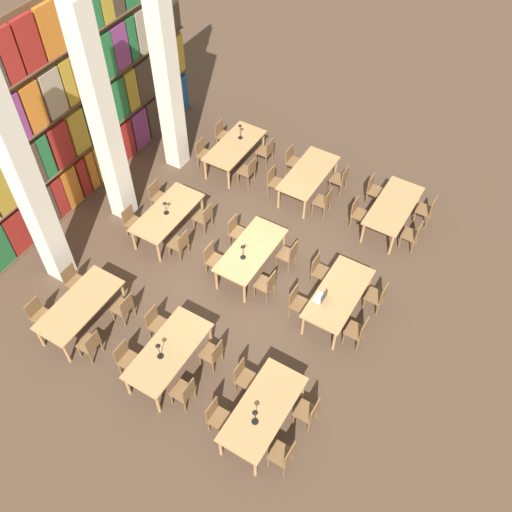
# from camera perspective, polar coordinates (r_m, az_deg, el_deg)

# --- Properties ---
(ground_plane) EXTENTS (40.00, 40.00, 0.00)m
(ground_plane) POSITION_cam_1_polar(r_m,az_deg,el_deg) (14.37, -0.83, -1.32)
(ground_plane) COLOR #4C3828
(bookshelf_bank) EXTENTS (9.84, 0.35, 5.50)m
(bookshelf_bank) POSITION_cam_1_polar(r_m,az_deg,el_deg) (15.29, -18.77, 13.26)
(bookshelf_bank) COLOR brown
(bookshelf_bank) RESTS_ON ground_plane
(pillar_left) EXTENTS (0.50, 0.50, 6.00)m
(pillar_left) POSITION_cam_1_polar(r_m,az_deg,el_deg) (13.06, -22.02, 6.81)
(pillar_left) COLOR silver
(pillar_left) RESTS_ON ground_plane
(pillar_center) EXTENTS (0.50, 0.50, 6.00)m
(pillar_center) POSITION_cam_1_polar(r_m,az_deg,el_deg) (14.21, -15.04, 12.85)
(pillar_center) COLOR silver
(pillar_center) RESTS_ON ground_plane
(pillar_right) EXTENTS (0.50, 0.50, 6.00)m
(pillar_right) POSITION_cam_1_polar(r_m,az_deg,el_deg) (15.67, -8.98, 17.73)
(pillar_right) COLOR silver
(pillar_right) RESTS_ON ground_plane
(reading_table_0) EXTENTS (2.08, 0.95, 0.73)m
(reading_table_0) POSITION_cam_1_polar(r_m,az_deg,el_deg) (11.62, 0.73, -15.13)
(reading_table_0) COLOR tan
(reading_table_0) RESTS_ON ground_plane
(chair_0) EXTENTS (0.42, 0.40, 0.87)m
(chair_0) POSITION_cam_1_polar(r_m,az_deg,el_deg) (11.49, 2.81, -19.26)
(chair_0) COLOR brown
(chair_0) RESTS_ON ground_plane
(chair_1) EXTENTS (0.42, 0.40, 0.87)m
(chair_1) POSITION_cam_1_polar(r_m,az_deg,el_deg) (11.80, -3.89, -15.69)
(chair_1) COLOR brown
(chair_1) RESTS_ON ground_plane
(chair_2) EXTENTS (0.42, 0.40, 0.87)m
(chair_2) POSITION_cam_1_polar(r_m,az_deg,el_deg) (11.86, 5.29, -15.27)
(chair_2) COLOR brown
(chair_2) RESTS_ON ground_plane
(chair_3) EXTENTS (0.42, 0.40, 0.87)m
(chair_3) POSITION_cam_1_polar(r_m,az_deg,el_deg) (12.16, -1.20, -11.98)
(chair_3) COLOR brown
(chair_3) RESTS_ON ground_plane
(desk_lamp_0) EXTENTS (0.14, 0.14, 0.47)m
(desk_lamp_0) POSITION_cam_1_polar(r_m,az_deg,el_deg) (11.15, -0.10, -15.58)
(desk_lamp_0) COLOR black
(desk_lamp_0) RESTS_ON reading_table_0
(reading_table_1) EXTENTS (2.08, 0.95, 0.73)m
(reading_table_1) POSITION_cam_1_polar(r_m,az_deg,el_deg) (13.20, 8.25, -3.85)
(reading_table_1) COLOR tan
(reading_table_1) RESTS_ON ground_plane
(chair_4) EXTENTS (0.42, 0.40, 0.87)m
(chair_4) POSITION_cam_1_polar(r_m,az_deg,el_deg) (12.93, 10.16, -7.39)
(chair_4) COLOR brown
(chair_4) RESTS_ON ground_plane
(chair_5) EXTENTS (0.42, 0.40, 0.87)m
(chair_5) POSITION_cam_1_polar(r_m,az_deg,el_deg) (13.21, 4.18, -4.62)
(chair_5) COLOR brown
(chair_5) RESTS_ON ground_plane
(chair_6) EXTENTS (0.42, 0.40, 0.87)m
(chair_6) POSITION_cam_1_polar(r_m,az_deg,el_deg) (13.57, 12.08, -3.96)
(chair_6) COLOR brown
(chair_6) RESTS_ON ground_plane
(chair_7) EXTENTS (0.42, 0.40, 0.87)m
(chair_7) POSITION_cam_1_polar(r_m,az_deg,el_deg) (13.83, 6.36, -1.40)
(chair_7) COLOR brown
(chair_7) RESTS_ON ground_plane
(laptop) EXTENTS (0.32, 0.22, 0.21)m
(laptop) POSITION_cam_1_polar(r_m,az_deg,el_deg) (12.96, 6.51, -4.14)
(laptop) COLOR silver
(laptop) RESTS_ON reading_table_1
(reading_table_2) EXTENTS (2.08, 0.95, 0.73)m
(reading_table_2) POSITION_cam_1_polar(r_m,az_deg,el_deg) (15.34, 13.59, 4.78)
(reading_table_2) COLOR tan
(reading_table_2) RESTS_ON ground_plane
(chair_8) EXTENTS (0.42, 0.40, 0.87)m
(chair_8) POSITION_cam_1_polar(r_m,az_deg,el_deg) (15.04, 15.42, 2.08)
(chair_8) COLOR brown
(chair_8) RESTS_ON ground_plane
(chair_9) EXTENTS (0.42, 0.40, 0.87)m
(chair_9) POSITION_cam_1_polar(r_m,az_deg,el_deg) (15.28, 10.19, 4.29)
(chair_9) COLOR brown
(chair_9) RESTS_ON ground_plane
(chair_10) EXTENTS (0.42, 0.40, 0.87)m
(chair_10) POSITION_cam_1_polar(r_m,az_deg,el_deg) (15.78, 16.75, 4.46)
(chair_10) COLOR brown
(chair_10) RESTS_ON ground_plane
(chair_11) EXTENTS (0.42, 0.40, 0.87)m
(chair_11) POSITION_cam_1_polar(r_m,az_deg,el_deg) (16.00, 11.72, 6.55)
(chair_11) COLOR brown
(chair_11) RESTS_ON ground_plane
(reading_table_3) EXTENTS (2.08, 0.95, 0.73)m
(reading_table_3) POSITION_cam_1_polar(r_m,az_deg,el_deg) (12.37, -8.73, -9.44)
(reading_table_3) COLOR tan
(reading_table_3) RESTS_ON ground_plane
(chair_12) EXTENTS (0.42, 0.40, 0.87)m
(chair_12) POSITION_cam_1_polar(r_m,az_deg,el_deg) (12.09, -7.14, -13.31)
(chair_12) COLOR brown
(chair_12) RESTS_ON ground_plane
(chair_13) EXTENTS (0.42, 0.40, 0.87)m
(chair_13) POSITION_cam_1_polar(r_m,az_deg,el_deg) (12.68, -12.79, -9.93)
(chair_13) COLOR brown
(chair_13) RESTS_ON ground_plane
(chair_14) EXTENTS (0.42, 0.40, 0.87)m
(chair_14) POSITION_cam_1_polar(r_m,az_deg,el_deg) (12.47, -4.32, -9.70)
(chair_14) COLOR brown
(chair_14) RESTS_ON ground_plane
(chair_15) EXTENTS (0.42, 0.40, 0.87)m
(chair_15) POSITION_cam_1_polar(r_m,az_deg,el_deg) (13.04, -9.91, -6.62)
(chair_15) COLOR brown
(chair_15) RESTS_ON ground_plane
(desk_lamp_1) EXTENTS (0.14, 0.14, 0.48)m
(desk_lamp_1) POSITION_cam_1_polar(r_m,az_deg,el_deg) (11.98, -9.72, -9.08)
(desk_lamp_1) COLOR black
(desk_lamp_1) RESTS_ON reading_table_3
(reading_table_4) EXTENTS (2.08, 0.95, 0.73)m
(reading_table_4) POSITION_cam_1_polar(r_m,az_deg,el_deg) (13.87, -0.49, 0.47)
(reading_table_4) COLOR tan
(reading_table_4) RESTS_ON ground_plane
(chair_16) EXTENTS (0.42, 0.40, 0.87)m
(chair_16) POSITION_cam_1_polar(r_m,az_deg,el_deg) (13.49, 1.08, -2.81)
(chair_16) COLOR brown
(chair_16) RESTS_ON ground_plane
(chair_17) EXTENTS (0.42, 0.40, 0.87)m
(chair_17) POSITION_cam_1_polar(r_m,az_deg,el_deg) (14.01, -4.29, -0.26)
(chair_17) COLOR brown
(chair_17) RESTS_ON ground_plane
(chair_18) EXTENTS (0.42, 0.40, 0.87)m
(chair_18) POSITION_cam_1_polar(r_m,az_deg,el_deg) (14.09, 3.29, 0.17)
(chair_18) COLOR brown
(chair_18) RESTS_ON ground_plane
(chair_19) EXTENTS (0.42, 0.40, 0.87)m
(chair_19) POSITION_cam_1_polar(r_m,az_deg,el_deg) (14.59, -1.95, 2.51)
(chair_19) COLOR brown
(chair_19) RESTS_ON ground_plane
(desk_lamp_2) EXTENTS (0.14, 0.14, 0.45)m
(desk_lamp_2) POSITION_cam_1_polar(r_m,az_deg,el_deg) (13.43, -1.32, 0.68)
(desk_lamp_2) COLOR black
(desk_lamp_2) RESTS_ON reading_table_4
(reading_table_5) EXTENTS (2.08, 0.95, 0.73)m
(reading_table_5) POSITION_cam_1_polar(r_m,az_deg,el_deg) (15.90, 5.28, 8.14)
(reading_table_5) COLOR tan
(reading_table_5) RESTS_ON ground_plane
(chair_20) EXTENTS (0.42, 0.40, 0.87)m
(chair_20) POSITION_cam_1_polar(r_m,az_deg,el_deg) (15.45, 6.81, 5.48)
(chair_20) COLOR brown
(chair_20) RESTS_ON ground_plane
(chair_21) EXTENTS (0.42, 0.40, 0.87)m
(chair_21) POSITION_cam_1_polar(r_m,az_deg,el_deg) (15.92, 1.89, 7.48)
(chair_21) COLOR brown
(chair_21) RESTS_ON ground_plane
(chair_22) EXTENTS (0.42, 0.40, 0.87)m
(chair_22) POSITION_cam_1_polar(r_m,az_deg,el_deg) (16.16, 8.45, 7.65)
(chair_22) COLOR brown
(chair_22) RESTS_ON ground_plane
(chair_23) EXTENTS (0.42, 0.40, 0.87)m
(chair_23) POSITION_cam_1_polar(r_m,az_deg,el_deg) (16.61, 3.68, 9.53)
(chair_23) COLOR brown
(chair_23) RESTS_ON ground_plane
(reading_table_6) EXTENTS (2.08, 0.95, 0.73)m
(reading_table_6) POSITION_cam_1_polar(r_m,az_deg,el_deg) (13.48, -17.21, -4.80)
(reading_table_6) COLOR tan
(reading_table_6) RESTS_ON ground_plane
(chair_24) EXTENTS (0.42, 0.40, 0.87)m
(chair_24) POSITION_cam_1_polar(r_m,az_deg,el_deg) (13.07, -16.23, -8.45)
(chair_24) COLOR brown
(chair_24) RESTS_ON ground_plane
(chair_25) EXTENTS (0.42, 0.40, 0.87)m
(chair_25) POSITION_cam_1_polar(r_m,az_deg,el_deg) (13.88, -20.84, -5.46)
(chair_25) COLOR brown
(chair_25) RESTS_ON ground_plane
(chair_26) EXTENTS (0.42, 0.40, 0.87)m
(chair_26) POSITION_cam_1_polar(r_m,az_deg,el_deg) (13.43, -13.09, -5.03)
(chair_26) COLOR brown
(chair_26) RESTS_ON ground_plane
(chair_27) EXTENTS (0.42, 0.40, 0.87)m
(chair_27) POSITION_cam_1_polar(r_m,az_deg,el_deg) (14.23, -17.74, -2.34)
(chair_27) COLOR brown
(chair_27) RESTS_ON ground_plane
(reading_table_7) EXTENTS (2.08, 0.95, 0.73)m
(reading_table_7) POSITION_cam_1_polar(r_m,az_deg,el_deg) (14.91, -8.85, 4.19)
(reading_table_7) COLOR tan
(reading_table_7) RESTS_ON ground_plane
(chair_28) EXTENTS (0.42, 0.40, 0.87)m
(chair_28) POSITION_cam_1_polar(r_m,az_deg,el_deg) (14.42, -7.62, 1.25)
(chair_28) COLOR brown
(chair_28) RESTS_ON ground_plane
(chair_29) EXTENTS (0.42, 0.40, 0.87)m
(chair_29) POSITION_cam_1_polar(r_m,az_deg,el_deg) (15.17, -12.26, 3.45)
(chair_29) COLOR brown
(chair_29) RESTS_ON ground_plane
(chair_30) EXTENTS (0.42, 0.40, 0.87)m
(chair_30) POSITION_cam_1_polar(r_m,az_deg,el_deg) (14.99, -5.19, 3.93)
(chair_30) COLOR brown
(chair_30) RESTS_ON ground_plane
(chair_31) EXTENTS (0.42, 0.40, 0.87)m
(chair_31) POSITION_cam_1_polar(r_m,az_deg,el_deg) (15.71, -9.78, 5.94)
(chair_31) COLOR brown
(chair_31) RESTS_ON ground_plane
(desk_lamp_3) EXTENTS (0.14, 0.14, 0.41)m
(desk_lamp_3) POSITION_cam_1_polar(r_m,az_deg,el_deg) (14.65, -9.07, 5.02)
(desk_lamp_3) COLOR black
(desk_lamp_3) RESTS_ON reading_table_7
(reading_table_8) EXTENTS (2.08, 0.95, 0.73)m
(reading_table_8) POSITION_cam_1_polar(r_m,az_deg,el_deg) (16.75, -2.14, 10.86)
(reading_table_8) COLOR tan
(reading_table_8) RESTS_ON ground_plane
(chair_32) EXTENTS (0.42, 0.40, 0.87)m
(chair_32) POSITION_cam_1_polar(r_m,az_deg,el_deg) (16.24, -0.79, 8.52)
(chair_32) COLOR brown
(chair_32) RESTS_ON ground_plane
(chair_33) EXTENTS (0.42, 0.40, 0.87)m
(chair_33) POSITION_cam_1_polar(r_m,az_deg,el_deg) (16.90, -5.26, 10.24)
(chair_33) COLOR brown
(chair_33) RESTS_ON ground_plane
(chair_34) EXTENTS (0.42, 0.40, 0.87)m
(chair_34) POSITION_cam_1_polar(r_m,az_deg,el_deg) (16.90, 1.03, 10.47)
(chair_34) COLOR brown
(chair_34) RESTS_ON ground_plane
(chair_35) EXTENTS (0.42, 0.40, 0.87)m
(chair_35) POSITION_cam_1_polar(r_m,az_deg,el_deg) (17.54, -3.35, 12.07)
(chair_35) COLOR brown
(chair_35) RESTS_ON ground_plane
(desk_lamp_4) EXTENTS (0.14, 0.14, 0.49)m
(desk_lamp_4) POSITION_cam_1_polar(r_m,az_deg,el_deg) (16.74, -1.60, 12.61)
(desk_lamp_4) COLOR black
(desk_lamp_4) RESTS_ON reading_table_8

